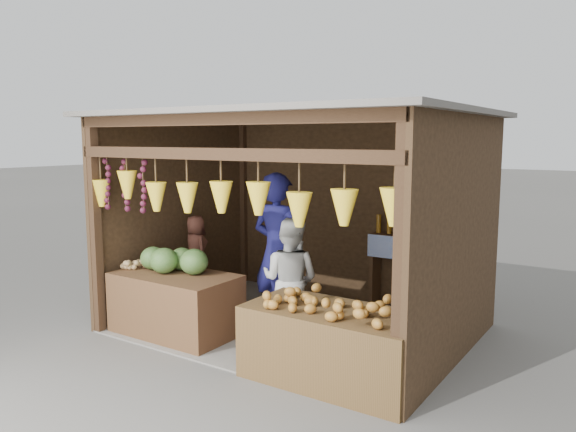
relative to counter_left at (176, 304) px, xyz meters
The scene contains 12 objects.
ground 1.52m from the counter_left, 42.00° to the left, with size 80.00×80.00×0.00m, color #514F49.
stall_structure 1.92m from the counter_left, 41.62° to the left, with size 4.30×3.30×2.66m.
back_shelf 3.16m from the counter_left, 46.63° to the left, with size 1.25×0.32×1.32m.
counter_left is the anchor object (origin of this frame).
counter_right 2.24m from the counter_left, ahead, with size 1.73×0.85×0.72m, color #4C3619.
stool 1.11m from the counter_left, 119.46° to the left, with size 0.36×0.36×0.33m, color black.
man_standing 1.38m from the counter_left, 39.98° to the left, with size 0.71×0.47×1.95m, color #141348.
woman_standing 1.44m from the counter_left, 24.39° to the left, with size 0.71×0.55×1.46m, color beige.
vendor_seated 1.18m from the counter_left, 119.46° to the left, with size 0.47×0.31×0.97m, color #572E22.
melon_pile 0.55m from the counter_left, 146.02° to the left, with size 1.00×0.50×0.32m, color #124414, non-canonical shape.
tanfruit_pile 0.79m from the counter_left, behind, with size 0.34×0.40×0.13m, color #AA884E, non-canonical shape.
mango_pile 2.29m from the counter_left, ahead, with size 1.40×0.64×0.22m, color #BF3C19, non-canonical shape.
Camera 1 is at (3.64, -5.70, 2.35)m, focal length 35.00 mm.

